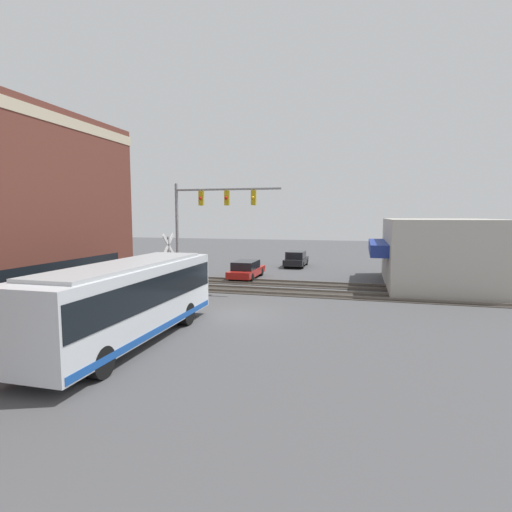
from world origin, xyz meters
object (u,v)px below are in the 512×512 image
parked_car_red (246,270)px  pedestrian_at_crossing (174,283)px  city_bus (128,299)px  parked_car_black (296,259)px  crossing_signal (169,258)px

parked_car_red → pedestrian_at_crossing: pedestrian_at_crossing is taller
city_bus → parked_car_black: size_ratio=2.27×
city_bus → parked_car_black: bearing=-6.1°
crossing_signal → parked_car_red: (7.47, -2.77, -1.64)m
crossing_signal → parked_car_red: 8.13m
parked_car_black → pedestrian_at_crossing: bearing=164.0°
crossing_signal → parked_car_red: crossing_signal is taller
city_bus → parked_car_black: (24.31, -2.60, -1.02)m
city_bus → crossing_signal: bearing=17.5°
parked_car_black → city_bus: bearing=173.9°
parked_car_black → pedestrian_at_crossing: size_ratio=2.58×
parked_car_black → pedestrian_at_crossing: 16.93m
parked_car_red → pedestrian_at_crossing: (-8.20, 2.06, 0.23)m
pedestrian_at_crossing → crossing_signal: bearing=44.3°
crossing_signal → parked_car_black: bearing=-19.1°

